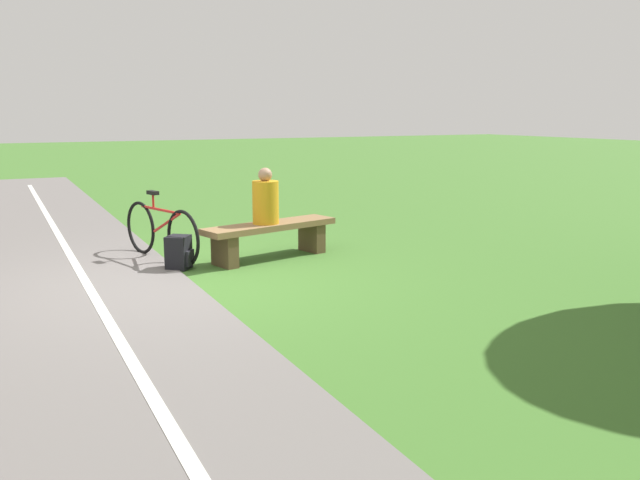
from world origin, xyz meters
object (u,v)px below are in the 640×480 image
object	(u,v)px
person_seated	(266,200)
backpack	(179,253)
bench	(270,234)
bicycle	(161,231)

from	to	relation	value
person_seated	backpack	distance (m)	1.32
bench	bicycle	size ratio (longest dim) A/B	1.12
person_seated	bicycle	size ratio (longest dim) A/B	0.42
bench	bicycle	distance (m)	1.44
bench	bicycle	bearing A→B (deg)	-37.50
person_seated	backpack	xyz separation A→B (m)	(1.19, 0.02, -0.59)
person_seated	bicycle	distance (m)	1.45
person_seated	bicycle	world-z (taller)	person_seated
bicycle	backpack	size ratio (longest dim) A/B	4.19
bicycle	backpack	distance (m)	0.66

